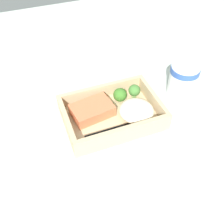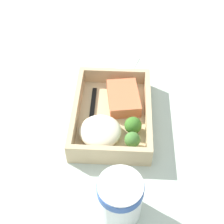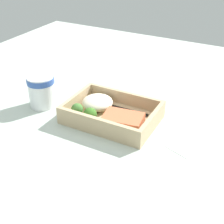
{
  "view_description": "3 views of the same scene",
  "coord_description": "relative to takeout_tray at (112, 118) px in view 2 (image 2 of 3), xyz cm",
  "views": [
    {
      "loc": [
        -17.87,
        -46.5,
        53.76
      ],
      "look_at": [
        0.0,
        0.0,
        2.7
      ],
      "focal_mm": 42.0,
      "sensor_mm": 36.0,
      "label": 1
    },
    {
      "loc": [
        50.04,
        2.6,
        58.01
      ],
      "look_at": [
        0.0,
        0.0,
        2.7
      ],
      "focal_mm": 50.0,
      "sensor_mm": 36.0,
      "label": 2
    },
    {
      "loc": [
        -36.54,
        68.45,
        50.09
      ],
      "look_at": [
        0.0,
        0.0,
        2.7
      ],
      "focal_mm": 50.0,
      "sensor_mm": 36.0,
      "label": 3
    }
  ],
  "objects": [
    {
      "name": "receipt_slip",
      "position": [
        -23.68,
        -0.8,
        -0.48
      ],
      "size": [
        11.87,
        15.89,
        0.24
      ],
      "primitive_type": "cube",
      "rotation": [
        0.0,
        0.0,
        -0.34
      ],
      "color": "white",
      "rests_on": "ground_plane"
    },
    {
      "name": "ground_plane",
      "position": [
        0.0,
        0.0,
        -1.6
      ],
      "size": [
        160.0,
        160.0,
        2.0
      ],
      "primitive_type": "cube",
      "color": "#B3C0B5"
    },
    {
      "name": "tray_rim",
      "position": [
        0.0,
        0.0,
        2.69
      ],
      "size": [
        26.17,
        18.34,
        4.18
      ],
      "color": "tan",
      "rests_on": "takeout_tray"
    },
    {
      "name": "takeout_tray",
      "position": [
        0.0,
        0.0,
        0.0
      ],
      "size": [
        26.17,
        18.34,
        1.2
      ],
      "primitive_type": "cube",
      "color": "tan",
      "rests_on": "ground_plane"
    },
    {
      "name": "broccoli_floret_1",
      "position": [
        4.41,
        5.04,
        2.67
      ],
      "size": [
        3.95,
        3.95,
        4.11
      ],
      "color": "#819E5C",
      "rests_on": "takeout_tray"
    },
    {
      "name": "broccoli_floret_2",
      "position": [
        8.84,
        4.9,
        3.05
      ],
      "size": [
        3.49,
        3.49,
        4.3
      ],
      "color": "#81AA5D",
      "rests_on": "takeout_tray"
    },
    {
      "name": "mashed_potatoes",
      "position": [
        6.29,
        -2.32,
        2.48
      ],
      "size": [
        9.41,
        9.55,
        3.76
      ],
      "primitive_type": "ellipsoid",
      "color": "beige",
      "rests_on": "takeout_tray"
    },
    {
      "name": "salmon_fillet",
      "position": [
        -4.85,
        2.59,
        2.15
      ],
      "size": [
        11.98,
        9.03,
        3.1
      ],
      "primitive_type": "cube",
      "rotation": [
        0.0,
        0.0,
        0.15
      ],
      "color": "#D86E46",
      "rests_on": "takeout_tray"
    },
    {
      "name": "fork",
      "position": [
        -0.28,
        -4.94,
        0.82
      ],
      "size": [
        15.81,
        2.23,
        0.44
      ],
      "color": "black",
      "rests_on": "takeout_tray"
    },
    {
      "name": "paper_cup",
      "position": [
        23.43,
        2.67,
        5.06
      ],
      "size": [
        8.4,
        8.4,
        10.12
      ],
      "color": "white",
      "rests_on": "ground_plane"
    }
  ]
}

